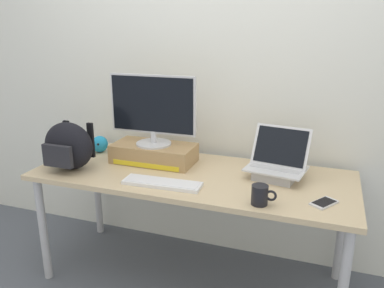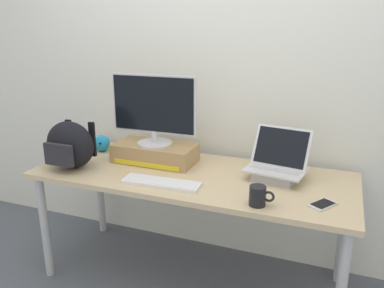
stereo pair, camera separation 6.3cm
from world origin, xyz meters
TOP-DOWN VIEW (x-y plane):
  - ground_plane at (0.00, 0.00)m, footprint 20.00×20.00m
  - back_wall at (0.00, 0.46)m, footprint 7.00×0.10m
  - desk at (0.00, 0.00)m, footprint 1.86×0.73m
  - toner_box_yellow at (-0.29, 0.11)m, footprint 0.52×0.26m
  - desktop_monitor at (-0.29, 0.10)m, footprint 0.55×0.22m
  - open_laptop at (0.48, 0.10)m, footprint 0.36×0.29m
  - external_keyboard at (-0.10, -0.22)m, footprint 0.44×0.14m
  - messenger_backpack at (-0.72, -0.18)m, footprint 0.31×0.24m
  - coffee_mug at (0.45, -0.28)m, footprint 0.12×0.08m
  - cell_phone at (0.74, -0.17)m, footprint 0.14×0.16m
  - plush_toy at (-0.73, 0.16)m, footprint 0.11×0.11m

SIDE VIEW (x-z plane):
  - ground_plane at x=0.00m, z-range 0.00..0.00m
  - desk at x=0.00m, z-range 0.29..1.01m
  - cell_phone at x=0.74m, z-range 0.72..0.73m
  - external_keyboard at x=-0.10m, z-range 0.72..0.74m
  - coffee_mug at x=0.45m, z-range 0.72..0.82m
  - plush_toy at x=-0.73m, z-range 0.72..0.83m
  - toner_box_yellow at x=-0.29m, z-range 0.72..0.83m
  - open_laptop at x=0.48m, z-range 0.64..0.92m
  - messenger_backpack at x=-0.72m, z-range 0.72..1.00m
  - desktop_monitor at x=-0.29m, z-range 0.84..1.27m
  - back_wall at x=0.00m, z-range 0.00..2.60m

